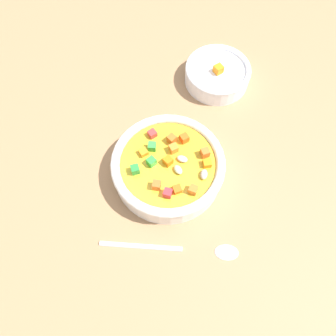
{
  "coord_description": "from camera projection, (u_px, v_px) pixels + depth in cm",
  "views": [
    {
      "loc": [
        25.92,
        3.83,
        54.72
      ],
      "look_at": [
        0.0,
        0.0,
        2.26
      ],
      "focal_mm": 36.23,
      "sensor_mm": 36.0,
      "label": 1
    }
  ],
  "objects": [
    {
      "name": "ground_plane",
      "position": [
        168.0,
        176.0,
        0.62
      ],
      "size": [
        140.0,
        140.0,
        2.0
      ],
      "primitive_type": "cube",
      "color": "#9E754F"
    },
    {
      "name": "soup_bowl_main",
      "position": [
        168.0,
        167.0,
        0.58
      ],
      "size": [
        19.4,
        19.4,
        5.72
      ],
      "color": "white",
      "rests_on": "ground_plane"
    },
    {
      "name": "spoon",
      "position": [
        183.0,
        249.0,
        0.54
      ],
      "size": [
        3.37,
        22.56,
        0.88
      ],
      "rotation": [
        0.0,
        0.0,
        1.65
      ],
      "color": "silver",
      "rests_on": "ground_plane"
    },
    {
      "name": "side_bowl_small",
      "position": [
        217.0,
        74.0,
        0.68
      ],
      "size": [
        13.11,
        13.11,
        4.8
      ],
      "color": "white",
      "rests_on": "ground_plane"
    }
  ]
}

